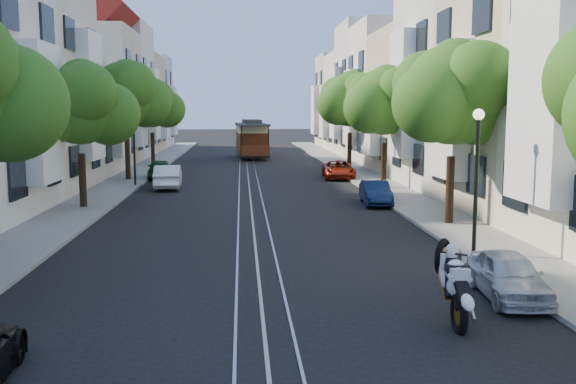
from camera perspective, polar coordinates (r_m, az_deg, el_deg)
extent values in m
plane|color=black|center=(42.02, -3.58, 1.51)|extent=(200.00, 200.00, 0.00)
cube|color=gray|center=(42.70, 6.20, 1.65)|extent=(2.50, 80.00, 0.12)
cube|color=gray|center=(42.56, -13.39, 1.48)|extent=(2.50, 80.00, 0.12)
cube|color=gray|center=(42.01, -4.33, 1.51)|extent=(0.06, 80.00, 0.02)
cube|color=gray|center=(42.02, -3.58, 1.52)|extent=(0.06, 80.00, 0.02)
cube|color=gray|center=(42.02, -2.83, 1.53)|extent=(0.06, 80.00, 0.02)
cube|color=tan|center=(42.02, -3.58, 1.51)|extent=(0.08, 80.00, 0.01)
cube|color=white|center=(19.77, 21.86, 7.87)|extent=(0.90, 3.04, 6.05)
cube|color=beige|center=(28.63, 21.76, 8.31)|extent=(7.00, 8.00, 10.00)
cube|color=white|center=(27.19, 14.40, 6.99)|extent=(0.90, 3.04, 5.50)
cube|color=silver|center=(36.04, 16.23, 9.82)|extent=(7.00, 8.00, 12.00)
cube|color=white|center=(34.88, 10.24, 8.51)|extent=(0.90, 3.04, 6.60)
cube|color=#C6B28C|center=(43.60, 12.49, 7.49)|extent=(7.00, 8.00, 9.00)
cube|color=white|center=(42.68, 7.53, 6.63)|extent=(0.90, 3.04, 4.95)
cube|color=white|center=(51.33, 9.94, 8.34)|extent=(7.00, 8.00, 10.50)
cube|color=white|center=(50.54, 5.70, 7.48)|extent=(0.90, 3.04, 5.78)
cube|color=beige|center=(59.13, 8.05, 8.71)|extent=(7.00, 8.00, 11.50)
cube|color=white|center=(58.44, 4.36, 7.88)|extent=(0.90, 3.04, 6.32)
cube|color=silver|center=(66.96, 6.59, 7.71)|extent=(7.00, 8.00, 9.50)
cube|color=white|center=(66.36, 3.33, 7.10)|extent=(0.90, 3.04, 5.23)
cube|color=beige|center=(74.84, 5.44, 7.87)|extent=(7.00, 8.00, 10.00)
cube|color=white|center=(74.30, 2.52, 7.29)|extent=(0.90, 3.04, 5.50)
cube|color=white|center=(26.95, -21.11, 6.55)|extent=(0.90, 3.04, 5.39)
cube|color=beige|center=(35.77, -23.39, 9.34)|extent=(7.00, 8.00, 11.76)
cube|color=white|center=(34.69, -17.32, 8.14)|extent=(0.90, 3.04, 6.47)
cube|color=silver|center=(43.38, -19.81, 7.11)|extent=(7.00, 8.00, 8.82)
cube|color=white|center=(42.52, -14.81, 6.35)|extent=(0.90, 3.04, 4.85)
cube|color=beige|center=(51.14, -17.43, 8.00)|extent=(7.00, 8.00, 10.29)
cube|color=white|center=(50.41, -13.15, 7.22)|extent=(0.90, 3.04, 5.66)
cube|color=silver|center=(58.97, -15.66, 8.41)|extent=(7.00, 8.00, 11.27)
cube|color=white|center=(58.32, -11.94, 7.65)|extent=(0.90, 3.04, 6.20)
cube|color=#C6B28C|center=(66.81, -14.27, 7.46)|extent=(7.00, 8.00, 9.31)
cube|color=white|center=(66.26, -10.99, 6.90)|extent=(0.90, 3.04, 5.12)
cube|color=white|center=(74.71, -13.20, 7.64)|extent=(7.00, 8.00, 9.80)
cube|color=white|center=(74.21, -10.26, 7.11)|extent=(0.90, 3.04, 5.39)
cylinder|color=black|center=(24.21, 14.19, 0.20)|extent=(0.30, 0.30, 2.45)
sphere|color=#255715|center=(24.04, 14.45, 8.43)|extent=(3.64, 3.64, 3.64)
sphere|color=#255715|center=(24.87, 16.47, 7.39)|extent=(2.91, 2.91, 2.91)
sphere|color=#255715|center=(23.08, 12.72, 7.79)|extent=(2.84, 2.84, 2.84)
sphere|color=#255715|center=(24.20, 14.67, 10.54)|extent=(2.18, 2.18, 2.18)
cylinder|color=black|center=(34.77, 8.50, 2.39)|extent=(0.30, 0.30, 2.38)
sphere|color=#255715|center=(34.64, 8.61, 7.95)|extent=(3.54, 3.54, 3.54)
sphere|color=#255715|center=(35.38, 10.17, 7.25)|extent=(2.83, 2.83, 2.83)
sphere|color=#255715|center=(33.76, 7.28, 7.48)|extent=(2.76, 2.76, 2.76)
sphere|color=#255715|center=(34.79, 8.77, 9.43)|extent=(2.12, 2.12, 2.12)
cylinder|color=black|center=(45.53, 5.48, 3.68)|extent=(0.30, 0.30, 2.52)
sphere|color=#255715|center=(45.44, 5.54, 8.17)|extent=(3.74, 3.74, 3.74)
sphere|color=#255715|center=(46.13, 6.79, 7.64)|extent=(3.00, 3.00, 3.00)
sphere|color=#255715|center=(44.60, 4.47, 7.81)|extent=(2.92, 2.92, 2.92)
sphere|color=#255715|center=(45.58, 5.66, 9.30)|extent=(2.25, 2.25, 2.25)
sphere|color=#255715|center=(17.27, -23.62, 7.24)|extent=(2.91, 2.91, 2.91)
cylinder|color=black|center=(28.77, -17.79, 1.00)|extent=(0.30, 0.30, 2.27)
sphere|color=#255715|center=(28.62, -18.05, 7.42)|extent=(3.38, 3.38, 3.38)
sphere|color=#255715|center=(28.87, -15.64, 6.71)|extent=(2.70, 2.70, 2.70)
sphere|color=#255715|center=(28.18, -20.25, 6.72)|extent=(2.64, 2.64, 2.64)
sphere|color=#255715|center=(28.71, -17.87, 9.22)|extent=(2.03, 2.03, 2.03)
cylinder|color=black|center=(39.49, -14.07, 3.02)|extent=(0.30, 0.30, 2.62)
sphere|color=#255715|center=(39.40, -14.24, 8.41)|extent=(3.90, 3.90, 3.90)
sphere|color=#255715|center=(39.71, -12.52, 7.87)|extent=(3.12, 3.12, 3.12)
sphere|color=#255715|center=(38.88, -15.80, 7.93)|extent=(3.04, 3.04, 3.04)
sphere|color=#255715|center=(39.51, -14.11, 9.71)|extent=(2.34, 2.34, 2.34)
cylinder|color=black|center=(50.35, -11.93, 3.82)|extent=(0.30, 0.30, 2.38)
sphere|color=#255715|center=(50.26, -12.03, 7.66)|extent=(3.54, 3.54, 3.54)
sphere|color=#255715|center=(50.62, -10.70, 7.23)|extent=(2.83, 2.83, 2.83)
sphere|color=#255715|center=(49.71, -13.22, 7.28)|extent=(2.76, 2.76, 2.76)
sphere|color=#255715|center=(50.36, -11.93, 8.68)|extent=(2.12, 2.12, 2.12)
cylinder|color=black|center=(19.14, 16.38, 0.63)|extent=(0.12, 0.12, 4.00)
sphere|color=#FFF2CC|center=(19.02, 16.60, 6.62)|extent=(0.32, 0.32, 0.32)
cylinder|color=black|center=(36.34, -13.51, 3.76)|extent=(0.12, 0.12, 4.00)
sphere|color=#FFF2CC|center=(36.28, -13.60, 6.92)|extent=(0.32, 0.32, 0.32)
torus|color=black|center=(12.99, 14.98, -10.49)|extent=(0.20, 0.84, 0.83)
torus|color=black|center=(13.97, 13.60, -5.65)|extent=(0.59, 0.74, 0.81)
ellipsoid|color=silver|center=(13.36, 14.37, -7.29)|extent=(0.54, 1.15, 1.02)
ellipsoid|color=silver|center=(13.04, 14.74, -6.77)|extent=(0.44, 0.64, 0.57)
cube|color=black|center=(12.70, 15.26, -8.37)|extent=(0.26, 0.58, 0.43)
cube|color=silver|center=(13.01, 14.78, -6.89)|extent=(0.40, 0.62, 0.24)
sphere|color=black|center=(13.33, 14.36, -6.11)|extent=(0.29, 0.29, 0.29)
cube|color=black|center=(56.80, -3.23, 3.49)|extent=(2.84, 8.17, 0.30)
cube|color=#53210D|center=(56.74, -3.24, 4.70)|extent=(2.74, 5.17, 2.41)
cube|color=beige|center=(56.70, -3.25, 5.61)|extent=(2.79, 5.23, 0.60)
cube|color=#2D2D30|center=(56.69, -3.25, 6.02)|extent=(3.04, 8.19, 0.18)
cube|color=#2D2D30|center=(56.69, -3.25, 6.27)|extent=(1.70, 4.61, 0.35)
imported|color=silver|center=(15.44, 19.01, -7.02)|extent=(1.52, 3.24, 1.07)
imported|color=#0C193D|center=(29.08, 7.80, -0.09)|extent=(1.31, 3.30, 1.07)
imported|color=maroon|center=(39.93, 4.52, 2.00)|extent=(2.07, 4.10, 1.11)
imported|color=white|center=(35.39, -10.62, 1.35)|extent=(1.59, 3.97, 1.29)
imported|color=#16371B|center=(40.46, -11.33, 2.02)|extent=(1.77, 3.71, 1.22)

